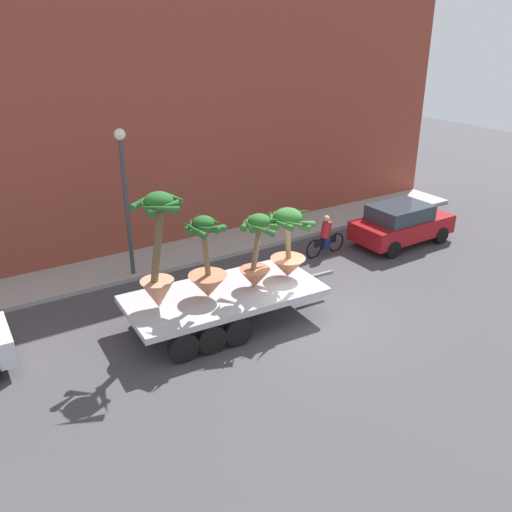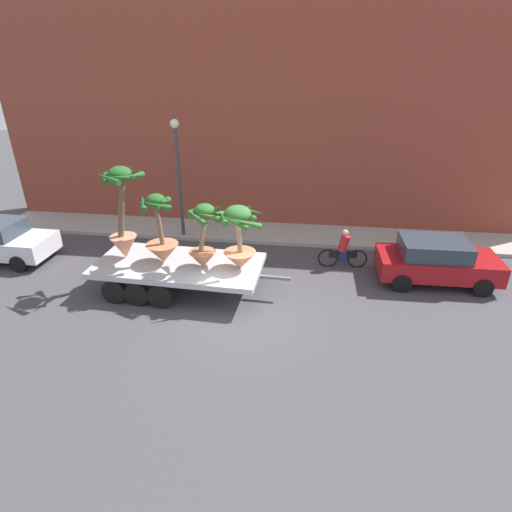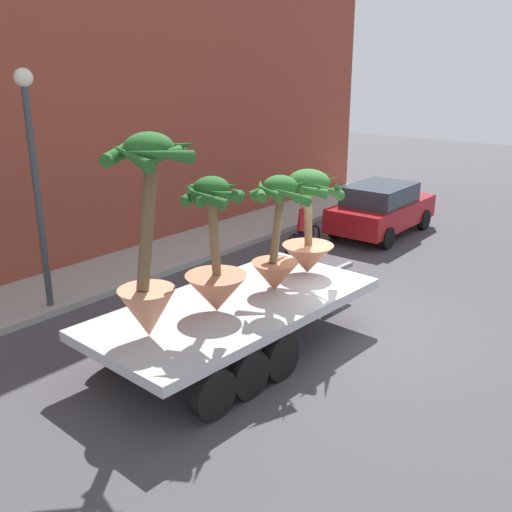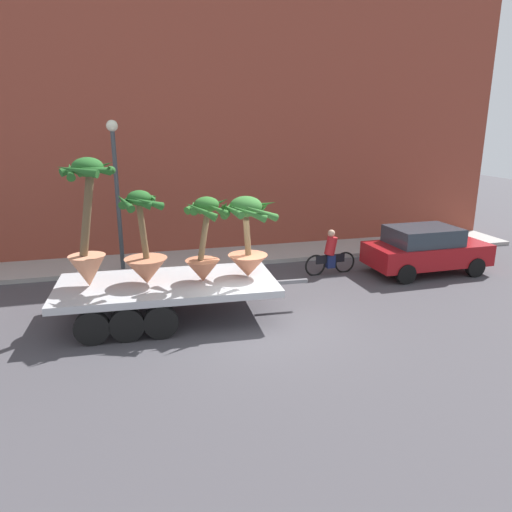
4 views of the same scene
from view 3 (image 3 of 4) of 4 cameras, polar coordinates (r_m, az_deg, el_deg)
The scene contains 11 objects.
ground_plane at distance 12.13m, azimuth 9.02°, elevation -6.64°, with size 60.00×60.00×0.00m, color #423F44.
sidewalk at distance 15.78m, azimuth -10.40°, elevation -0.44°, with size 24.00×2.20×0.15m, color #A39E99.
building_facade at distance 16.31m, azimuth -15.49°, elevation 16.89°, with size 24.00×1.20×9.68m, color brown.
flatbed_trailer at distance 10.49m, azimuth -2.85°, elevation -5.93°, with size 6.57×2.86×0.98m.
potted_palm_rear at distance 10.81m, azimuth 2.09°, elevation 1.77°, with size 1.28×1.34×2.17m.
potted_palm_middle at distance 8.98m, azimuth -10.44°, elevation 1.04°, with size 1.33×1.47×3.15m.
potted_palm_front at distance 11.71m, azimuth 5.10°, elevation 3.32°, with size 1.58×1.71×2.13m.
potted_palm_extra at distance 9.88m, azimuth -3.99°, elevation -0.71°, with size 1.20×1.16×2.36m.
cyclist at distance 16.19m, azimuth 4.67°, elevation 2.48°, with size 1.84×0.37×1.54m.
parked_car at distance 18.39m, azimuth 12.08°, elevation 4.57°, with size 4.03×1.93×1.58m.
street_lamp at distance 12.47m, azimuth -20.84°, elevation 8.66°, with size 0.36×0.36×4.83m.
Camera 3 is at (-9.62, -5.37, 5.07)m, focal length 41.13 mm.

